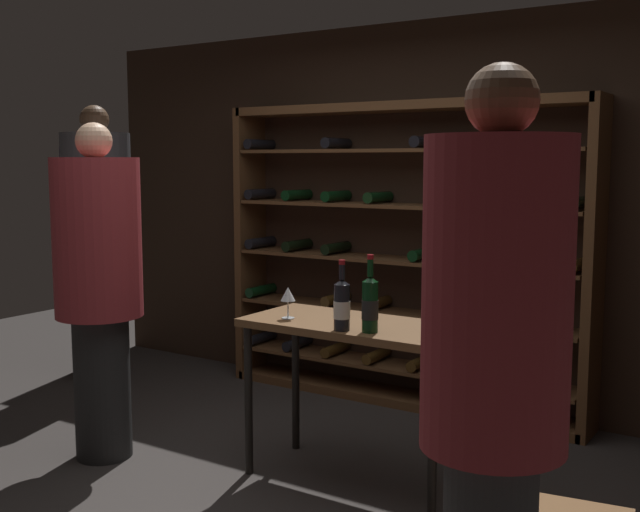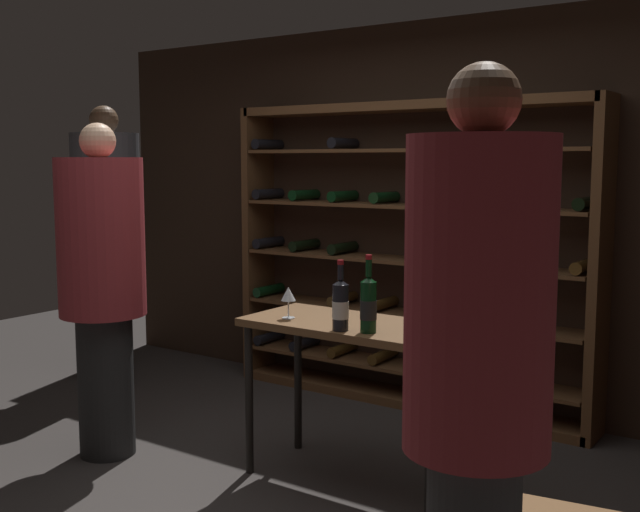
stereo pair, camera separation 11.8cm
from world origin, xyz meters
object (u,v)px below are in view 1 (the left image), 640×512
Objects in this scene: wine_bottle_black_capsule at (342,305)px; wine_bottle_gold_foil at (370,304)px; wine_rack at (398,257)px; person_guest_khaki at (98,231)px; person_bystander_dark_jacket at (99,276)px; person_guest_blue_shirt at (494,368)px; tasting_table at (357,342)px; wine_glass_stemmed_right at (288,296)px.

wine_bottle_gold_foil is at bearing 15.76° from wine_bottle_black_capsule.
wine_rack is 1.27× the size of person_guest_khaki.
person_guest_khaki reaches higher than person_bystander_dark_jacket.
wine_bottle_gold_foil is at bearing -147.95° from person_guest_blue_shirt.
tasting_table is 3.38× the size of wine_bottle_black_capsule.
person_bystander_dark_jacket is 1.09m from wine_glass_stemmed_right.
wine_bottle_gold_foil is 2.26× the size of wine_glass_stemmed_right.
wine_rack is 1.45m from wine_glass_stemmed_right.
wine_bottle_black_capsule is 0.39m from wine_glass_stemmed_right.
person_bystander_dark_jacket is 1.44m from wine_bottle_black_capsule.
person_guest_khaki reaches higher than wine_glass_stemmed_right.
wine_bottle_gold_foil is 1.09× the size of wine_bottle_black_capsule.
wine_glass_stemmed_right is (0.11, -1.45, -0.04)m from wine_rack.
wine_rack is at bearing 112.73° from wine_bottle_gold_foil.
wine_rack is at bearing 108.96° from tasting_table.
person_guest_blue_shirt is 1.93m from wine_glass_stemmed_right.
wine_glass_stemmed_right is at bearing -157.33° from person_bystander_dark_jacket.
person_guest_blue_shirt is 5.15× the size of wine_bottle_gold_foil.
wine_bottle_gold_foil is 0.52m from wine_glass_stemmed_right.
person_guest_blue_shirt is at bearing -46.42° from tasting_table.
wine_rack is 1.62m from wine_bottle_gold_foil.
person_guest_blue_shirt is 11.65× the size of wine_glass_stemmed_right.
person_bystander_dark_jacket is 0.97× the size of person_guest_blue_shirt.
wine_rack reaches higher than person_guest_blue_shirt.
wine_bottle_gold_foil is (-1.03, 1.10, -0.09)m from person_guest_blue_shirt.
wine_bottle_black_capsule is 2.08× the size of wine_glass_stemmed_right.
wine_rack is at bearing 107.77° from wine_bottle_black_capsule.
wine_rack is 1.36× the size of person_guest_blue_shirt.
person_guest_blue_shirt is (2.58, -0.79, 0.04)m from person_bystander_dark_jacket.
wine_bottle_gold_foil reaches higher than wine_bottle_black_capsule.
tasting_table is at bearing 99.48° from wine_bottle_black_capsule.
person_bystander_dark_jacket is 1.59m from person_guest_khaki.
wine_bottle_gold_foil is (1.55, 0.31, -0.05)m from person_bystander_dark_jacket.
person_guest_khaki is at bearing 167.49° from tasting_table.
tasting_table is at bearing -147.56° from person_guest_blue_shirt.
wine_rack is 1.41× the size of person_bystander_dark_jacket.
wine_glass_stemmed_right is (-0.52, 0.05, -0.02)m from wine_bottle_gold_foil.
tasting_table is 7.02× the size of wine_glass_stemmed_right.
person_guest_blue_shirt is (3.77, -1.83, -0.07)m from person_guest_khaki.
wine_glass_stemmed_right is at bearing -137.67° from person_guest_blue_shirt.
person_guest_khaki is at bearing 162.93° from wine_glass_stemmed_right.
wine_bottle_gold_foil reaches higher than tasting_table.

